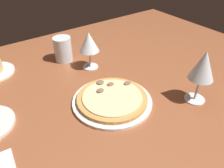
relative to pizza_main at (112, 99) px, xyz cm
name	(u,v)px	position (x,y,z in cm)	size (l,w,h in cm)	color
dining_table	(112,85)	(7.21, 10.16, -3.19)	(150.00, 110.00, 4.00)	brown
pizza_main	(112,99)	(0.00, 0.00, 0.00)	(26.03, 26.03, 3.31)	silver
wine_glass_far	(89,43)	(6.00, 23.41, 9.47)	(7.73, 7.73, 15.03)	silver
wine_glass_near	(203,67)	(23.15, -14.91, 11.43)	(7.88, 7.88, 17.98)	silver
water_glass	(63,50)	(0.00, 35.24, 3.46)	(7.45, 7.45, 10.27)	silver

